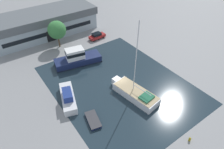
# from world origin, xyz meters

# --- Properties ---
(ground_plane) EXTENTS (440.00, 440.00, 0.00)m
(ground_plane) POSITION_xyz_m (0.00, 0.00, 0.00)
(ground_plane) COLOR gray
(water_canal) EXTENTS (23.73, 30.13, 0.01)m
(water_canal) POSITION_xyz_m (0.00, 0.00, 0.00)
(water_canal) COLOR #1E2D38
(water_canal) RESTS_ON ground
(warehouse_building) EXTENTS (28.79, 10.70, 6.17)m
(warehouse_building) POSITION_xyz_m (-3.93, 29.23, 3.13)
(warehouse_building) COLOR #99A8B2
(warehouse_building) RESTS_ON ground
(quay_tree_near_building) EXTENTS (4.42, 4.42, 6.77)m
(quay_tree_near_building) POSITION_xyz_m (-3.44, 20.32, 4.54)
(quay_tree_near_building) COLOR brown
(quay_tree_near_building) RESTS_ON ground
(parked_car) EXTENTS (4.59, 2.04, 1.69)m
(parked_car) POSITION_xyz_m (6.48, 18.23, 0.84)
(parked_car) COLOR maroon
(parked_car) RESTS_ON ground
(sailboat_moored) EXTENTS (4.57, 10.19, 14.72)m
(sailboat_moored) POSITION_xyz_m (0.42, -4.35, 0.82)
(sailboat_moored) COLOR white
(sailboat_moored) RESTS_ON water_canal
(motor_cruiser) EXTENTS (10.73, 5.43, 3.81)m
(motor_cruiser) POSITION_xyz_m (-3.25, 11.06, 1.37)
(motor_cruiser) COLOR #19234C
(motor_cruiser) RESTS_ON water_canal
(small_dinghy) EXTENTS (2.56, 4.07, 0.50)m
(small_dinghy) POSITION_xyz_m (-8.81, -4.78, 0.26)
(small_dinghy) COLOR #19234C
(small_dinghy) RESTS_ON water_canal
(cabin_boat) EXTENTS (4.42, 7.75, 2.56)m
(cabin_boat) POSITION_xyz_m (-10.09, 1.63, 0.94)
(cabin_boat) COLOR silver
(cabin_boat) RESTS_ON water_canal
(mooring_bollard) EXTENTS (0.37, 0.37, 0.66)m
(mooring_bollard) POSITION_xyz_m (0.99, -16.20, 0.34)
(mooring_bollard) COLOR olive
(mooring_bollard) RESTS_ON ground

